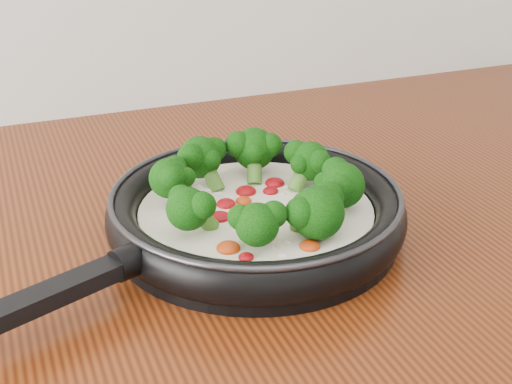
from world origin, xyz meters
name	(u,v)px	position (x,y,z in m)	size (l,w,h in m)	color
skillet	(255,209)	(0.09, 1.05, 0.93)	(0.50, 0.40, 0.09)	black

